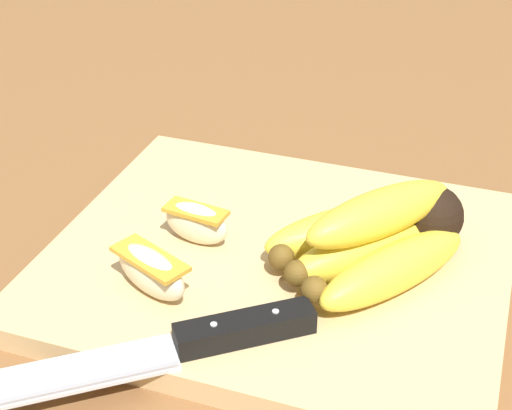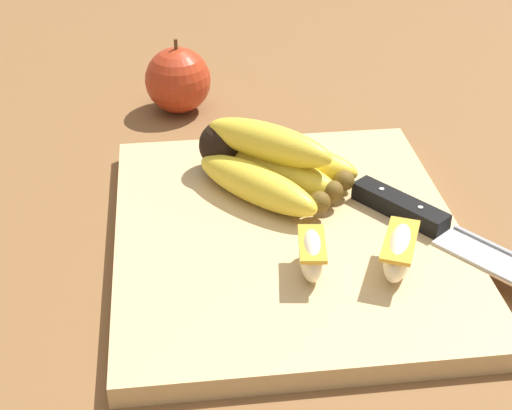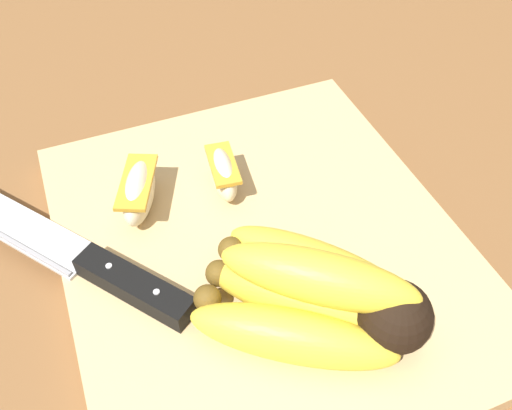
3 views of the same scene
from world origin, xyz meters
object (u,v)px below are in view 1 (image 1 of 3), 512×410
chefs_knife (178,346)px  apple_wedge_middle (195,224)px  banana_bunch (379,237)px  apple_wedge_near (151,271)px

chefs_knife → apple_wedge_middle: apple_wedge_middle is taller
banana_bunch → apple_wedge_middle: (-0.15, -0.02, -0.01)m
chefs_knife → apple_wedge_near: 0.07m
chefs_knife → apple_wedge_near: bearing=129.9°
apple_wedge_near → apple_wedge_middle: (0.01, 0.07, -0.00)m
chefs_knife → apple_wedge_middle: 0.13m
banana_bunch → apple_wedge_near: size_ratio=2.35×
banana_bunch → apple_wedge_middle: size_ratio=2.93×
banana_bunch → chefs_knife: bearing=-126.2°
banana_bunch → apple_wedge_middle: bearing=-172.0°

